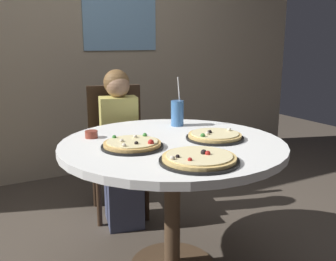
{
  "coord_description": "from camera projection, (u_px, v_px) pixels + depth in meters",
  "views": [
    {
      "loc": [
        -0.95,
        -1.71,
        1.27
      ],
      "look_at": [
        0.0,
        0.05,
        0.8
      ],
      "focal_mm": 40.53,
      "sensor_mm": 36.0,
      "label": 1
    }
  ],
  "objects": [
    {
      "name": "pizza_veggie",
      "position": [
        132.0,
        144.0,
        1.9
      ],
      "size": [
        0.31,
        0.31,
        0.05
      ],
      "color": "black",
      "rests_on": "dining_table"
    },
    {
      "name": "sauce_bowl",
      "position": [
        91.0,
        134.0,
        2.1
      ],
      "size": [
        0.07,
        0.07,
        0.04
      ],
      "primitive_type": "cylinder",
      "color": "brown",
      "rests_on": "dining_table"
    },
    {
      "name": "dining_table",
      "position": [
        172.0,
        159.0,
        2.05
      ],
      "size": [
        1.2,
        1.2,
        0.75
      ],
      "color": "white",
      "rests_on": "ground_plane"
    },
    {
      "name": "wall_with_window",
      "position": [
        73.0,
        21.0,
        3.48
      ],
      "size": [
        5.2,
        0.14,
        2.9
      ],
      "color": "tan",
      "rests_on": "ground_plane"
    },
    {
      "name": "diner_child",
      "position": [
        121.0,
        155.0,
        2.69
      ],
      "size": [
        0.33,
        0.43,
        1.08
      ],
      "color": "#3F4766",
      "rests_on": "ground_plane"
    },
    {
      "name": "soda_cup",
      "position": [
        177.0,
        113.0,
        2.38
      ],
      "size": [
        0.08,
        0.08,
        0.31
      ],
      "color": "#3F72B2",
      "rests_on": "dining_table"
    },
    {
      "name": "pizza_pepperoni",
      "position": [
        199.0,
        159.0,
        1.67
      ],
      "size": [
        0.36,
        0.36,
        0.05
      ],
      "color": "black",
      "rests_on": "dining_table"
    },
    {
      "name": "chair_wooden",
      "position": [
        117.0,
        142.0,
        2.85
      ],
      "size": [
        0.48,
        0.48,
        0.95
      ],
      "color": "#382619",
      "rests_on": "ground_plane"
    },
    {
      "name": "pizza_cheese",
      "position": [
        215.0,
        136.0,
        2.07
      ],
      "size": [
        0.32,
        0.32,
        0.05
      ],
      "color": "black",
      "rests_on": "dining_table"
    }
  ]
}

